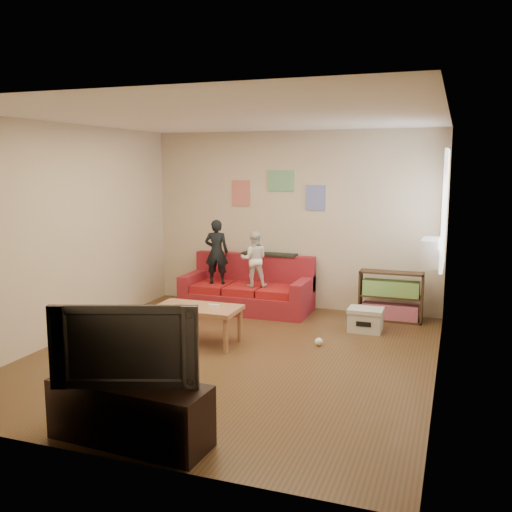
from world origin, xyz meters
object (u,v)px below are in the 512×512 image
(sofa, at_px, (249,291))
(coffee_table, at_px, (197,312))
(child_a, at_px, (217,252))
(child_b, at_px, (254,259))
(file_box, at_px, (366,320))
(tv_stand, at_px, (130,412))
(bookshelf, at_px, (391,299))
(television, at_px, (127,343))

(sofa, distance_m, coffee_table, 1.79)
(child_a, height_order, child_b, child_a)
(file_box, xyz_separation_m, tv_stand, (-1.29, -3.71, 0.09))
(child_a, xyz_separation_m, file_box, (2.32, -0.40, -0.73))
(sofa, height_order, child_b, child_b)
(child_b, bearing_deg, tv_stand, 75.99)
(sofa, bearing_deg, child_a, -159.86)
(bookshelf, distance_m, tv_stand, 4.63)
(sofa, relative_size, child_a, 1.96)
(child_a, distance_m, child_b, 0.60)
(bookshelf, height_order, tv_stand, bookshelf)
(tv_stand, bearing_deg, sofa, 101.34)
(child_a, height_order, tv_stand, child_a)
(child_b, xyz_separation_m, tv_stand, (0.43, -4.11, -0.57))
(child_a, distance_m, coffee_table, 1.75)
(sofa, distance_m, bookshelf, 2.12)
(child_b, bearing_deg, bookshelf, 167.36)
(sofa, bearing_deg, child_b, -48.24)
(coffee_table, height_order, television, television)
(child_a, xyz_separation_m, television, (1.03, -4.11, -0.07))
(file_box, bearing_deg, tv_stand, -109.12)
(sofa, bearing_deg, tv_stand, -82.26)
(sofa, distance_m, child_b, 0.58)
(file_box, height_order, television, television)
(file_box, relative_size, tv_stand, 0.35)
(coffee_table, distance_m, tv_stand, 2.57)
(sofa, relative_size, coffee_table, 1.84)
(bookshelf, height_order, file_box, bookshelf)
(coffee_table, distance_m, file_box, 2.25)
(sofa, bearing_deg, coffee_table, -90.32)
(child_a, bearing_deg, coffee_table, 92.77)
(child_b, xyz_separation_m, television, (0.43, -4.11, 0.00))
(child_b, xyz_separation_m, coffee_table, (-0.16, -1.62, -0.41))
(sofa, bearing_deg, bookshelf, 2.42)
(child_b, relative_size, coffee_table, 0.79)
(bookshelf, bearing_deg, coffee_table, -138.61)
(child_a, height_order, bookshelf, child_a)
(television, bearing_deg, child_b, 76.83)
(sofa, xyz_separation_m, television, (0.58, -4.28, 0.54))
(child_a, height_order, television, child_a)
(file_box, bearing_deg, sofa, 163.01)
(child_b, relative_size, file_box, 1.82)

